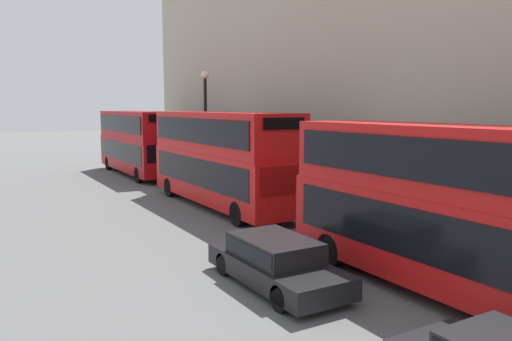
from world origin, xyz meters
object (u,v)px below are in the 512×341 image
object	(u,v)px
bus_third_in_queue	(137,140)
car_hatchback	(276,260)
bus_leading	(460,204)
bus_second_in_queue	(221,155)

from	to	relation	value
bus_third_in_queue	car_hatchback	xyz separation A→B (m)	(-3.40, -23.22, -1.74)
bus_leading	bus_third_in_queue	size ratio (longest dim) A/B	0.96
bus_second_in_queue	bus_third_in_queue	size ratio (longest dim) A/B	1.01
bus_third_in_queue	car_hatchback	world-z (taller)	bus_third_in_queue
bus_leading	car_hatchback	bearing A→B (deg)	138.54
bus_leading	bus_third_in_queue	world-z (taller)	bus_third_in_queue
bus_second_in_queue	bus_third_in_queue	world-z (taller)	bus_second_in_queue
bus_second_in_queue	car_hatchback	world-z (taller)	bus_second_in_queue
bus_leading	bus_second_in_queue	world-z (taller)	bus_second_in_queue
bus_second_in_queue	car_hatchback	size ratio (longest dim) A/B	2.37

